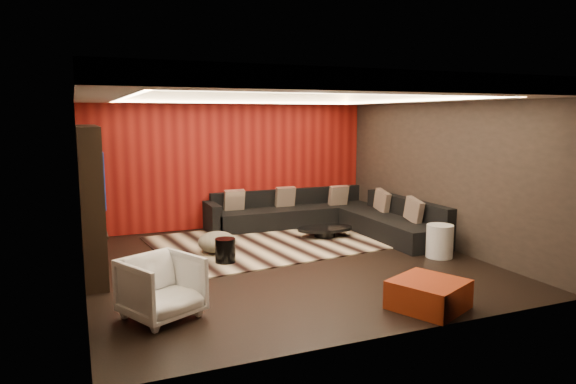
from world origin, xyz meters
name	(u,v)px	position (x,y,z in m)	size (l,w,h in m)	color
floor	(285,263)	(0.00, 0.00, -0.01)	(6.00, 6.00, 0.02)	black
ceiling	(285,85)	(0.00, 0.00, 2.81)	(6.00, 6.00, 0.02)	silver
wall_back	(231,161)	(0.00, 3.01, 1.40)	(6.00, 0.02, 2.80)	black
wall_left	(78,186)	(-3.01, 0.00, 1.40)	(0.02, 6.00, 2.80)	black
wall_right	(440,169)	(3.01, 0.00, 1.40)	(0.02, 6.00, 2.80)	black
red_feature_wall	(232,161)	(0.00, 2.97, 1.40)	(5.98, 0.05, 2.78)	#6B0C0A
soffit_back	(234,98)	(0.00, 2.70, 2.69)	(6.00, 0.60, 0.22)	silver
soffit_front	(382,82)	(0.00, -2.70, 2.69)	(6.00, 0.60, 0.22)	silver
soffit_left	(98,89)	(-2.70, 0.00, 2.69)	(0.60, 4.80, 0.22)	silver
soffit_right	(429,95)	(2.70, 0.00, 2.69)	(0.60, 4.80, 0.22)	silver
cove_back	(239,102)	(0.00, 2.36, 2.60)	(4.80, 0.08, 0.04)	#FFD899
cove_front	(365,92)	(0.00, -2.36, 2.60)	(4.80, 0.08, 0.04)	#FFD899
cove_left	(125,97)	(-2.36, 0.00, 2.60)	(0.08, 4.80, 0.04)	#FFD899
cove_right	(413,100)	(2.36, 0.00, 2.60)	(0.08, 4.80, 0.04)	#FFD899
tv_surround	(91,201)	(-2.85, 0.60, 1.10)	(0.30, 2.00, 2.20)	black
tv_screen	(101,177)	(-2.69, 0.60, 1.45)	(0.04, 1.30, 0.80)	black
tv_shelf	(104,226)	(-2.69, 0.60, 0.70)	(0.04, 1.60, 0.04)	black
rug	(267,242)	(0.19, 1.35, 0.01)	(4.00, 3.00, 0.02)	#CAB794
coffee_table	(325,232)	(1.36, 1.29, 0.11)	(1.10, 1.10, 0.18)	black
drum_stool	(225,250)	(-0.90, 0.33, 0.21)	(0.33, 0.33, 0.38)	black
striped_pouf	(217,242)	(-0.86, 0.96, 0.20)	(0.65, 0.65, 0.36)	beige
white_side_table	(440,241)	(2.50, -0.69, 0.28)	(0.44, 0.44, 0.55)	silver
orange_ottoman	(428,294)	(0.88, -2.50, 0.18)	(0.79, 0.79, 0.35)	maroon
armchair	(162,287)	(-2.19, -1.55, 0.37)	(0.78, 0.81, 0.73)	white
sectional_sofa	(329,217)	(1.73, 1.86, 0.26)	(3.65, 3.50, 0.75)	black
throw_pillows	(329,200)	(1.73, 1.87, 0.62)	(3.03, 2.74, 0.50)	beige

